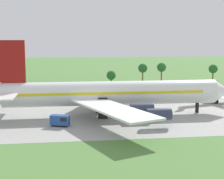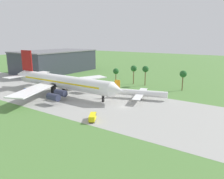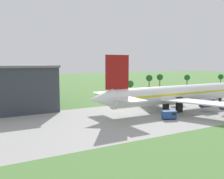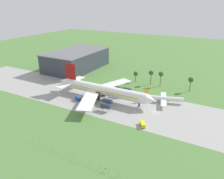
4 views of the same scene
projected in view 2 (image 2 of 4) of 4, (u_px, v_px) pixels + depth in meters
ground_plane at (123, 107)px, 87.43m from camera, size 600.00×600.00×0.00m
taxiway_strip at (123, 107)px, 87.43m from camera, size 320.00×44.00×0.02m
jet_airliner at (61, 82)px, 106.83m from camera, size 71.18×60.07×20.44m
regional_aircraft at (140, 93)px, 98.56m from camera, size 23.88×21.73×8.10m
baggage_tug at (93, 117)px, 73.11m from camera, size 4.50×5.64×2.17m
catering_van at (27, 92)px, 106.26m from camera, size 4.89×3.36×2.71m
terminal_building at (55, 61)px, 175.91m from camera, size 36.72×61.20×16.96m
palm_tree_row at (197, 76)px, 109.20m from camera, size 111.18×3.60×11.41m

